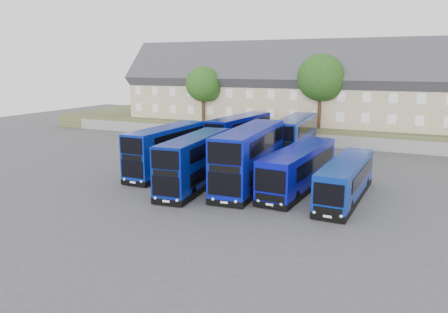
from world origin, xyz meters
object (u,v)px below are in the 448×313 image
dd_front_left (167,151)px  tree_west (204,85)px  tree_mid (322,79)px  dd_front_mid (195,163)px  coach_east_a (299,169)px

dd_front_left → tree_west: 21.97m
tree_west → tree_mid: bearing=1.8°
dd_front_mid → tree_mid: size_ratio=1.17×
dd_front_mid → coach_east_a: bearing=16.9°
tree_west → tree_mid: (16.00, 0.50, 1.02)m
tree_west → coach_east_a: bearing=-47.2°
tree_west → dd_front_mid: bearing=-64.6°
dd_front_left → tree_west: bearing=108.3°
dd_front_mid → tree_mid: 25.37m
coach_east_a → dd_front_left: bearing=-177.0°
dd_front_left → tree_mid: tree_mid is taller
dd_front_mid → dd_front_left: bearing=139.5°
dd_front_mid → coach_east_a: 8.38m
dd_front_mid → tree_mid: bearing=73.6°
dd_front_mid → tree_west: tree_west is taller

